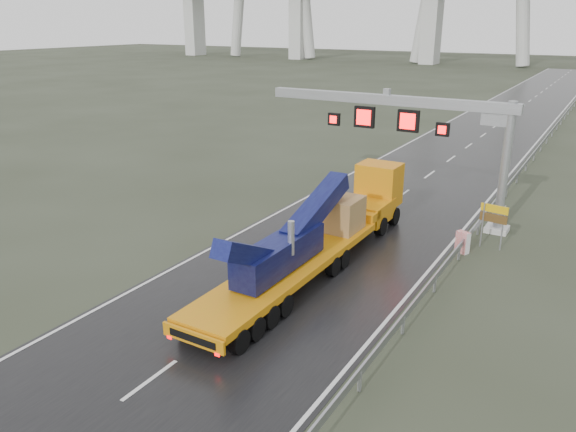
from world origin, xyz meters
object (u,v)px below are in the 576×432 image
Objects in this scene: sign_gantry at (420,123)px; striped_barrier at (463,242)px; exit_sign_pair at (493,218)px; heavy_haul_truck at (329,227)px.

sign_gantry reaches higher than striped_barrier.
sign_gantry reaches higher than exit_sign_pair.
heavy_haul_truck is 8.49m from exit_sign_pair.
sign_gantry is 6.24× the size of exit_sign_pair.
sign_gantry is 7.53m from striped_barrier.
sign_gantry is at bearing 78.36° from heavy_haul_truck.
sign_gantry is at bearing 157.46° from striped_barrier.
exit_sign_pair is (6.66, 5.26, 0.07)m from heavy_haul_truck.
striped_barrier is at bearing -45.71° from sign_gantry.
exit_sign_pair is at bearing 73.29° from striped_barrier.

